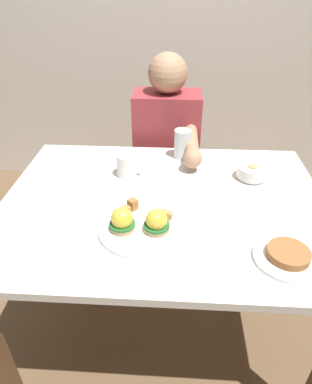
# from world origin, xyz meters

# --- Properties ---
(ground_plane) EXTENTS (6.00, 6.00, 0.00)m
(ground_plane) POSITION_xyz_m (0.00, 0.00, 0.00)
(ground_plane) COLOR brown
(dining_table) EXTENTS (1.20, 0.90, 0.74)m
(dining_table) POSITION_xyz_m (0.00, 0.00, 0.63)
(dining_table) COLOR white
(dining_table) RESTS_ON ground_plane
(eggs_benedict_plate) EXTENTS (0.27, 0.27, 0.09)m
(eggs_benedict_plate) POSITION_xyz_m (-0.07, -0.18, 0.77)
(eggs_benedict_plate) COLOR white
(eggs_benedict_plate) RESTS_ON dining_table
(fruit_bowl) EXTENTS (0.12, 0.12, 0.06)m
(fruit_bowl) POSITION_xyz_m (0.35, 0.19, 0.77)
(fruit_bowl) COLOR white
(fruit_bowl) RESTS_ON dining_table
(coffee_mug) EXTENTS (0.11, 0.08, 0.09)m
(coffee_mug) POSITION_xyz_m (-0.16, 0.18, 0.79)
(coffee_mug) COLOR white
(coffee_mug) RESTS_ON dining_table
(fork) EXTENTS (0.15, 0.05, 0.00)m
(fork) POSITION_xyz_m (-0.44, -0.14, 0.74)
(fork) COLOR silver
(fork) RESTS_ON dining_table
(water_glass_near) EXTENTS (0.07, 0.07, 0.13)m
(water_glass_near) POSITION_xyz_m (0.07, 0.36, 0.80)
(water_glass_near) COLOR silver
(water_glass_near) RESTS_ON dining_table
(side_plate) EXTENTS (0.20, 0.20, 0.04)m
(side_plate) POSITION_xyz_m (0.38, -0.28, 0.75)
(side_plate) COLOR white
(side_plate) RESTS_ON dining_table
(diner_person) EXTENTS (0.34, 0.54, 1.14)m
(diner_person) POSITION_xyz_m (-0.01, 0.60, 0.65)
(diner_person) COLOR #33333D
(diner_person) RESTS_ON ground_plane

